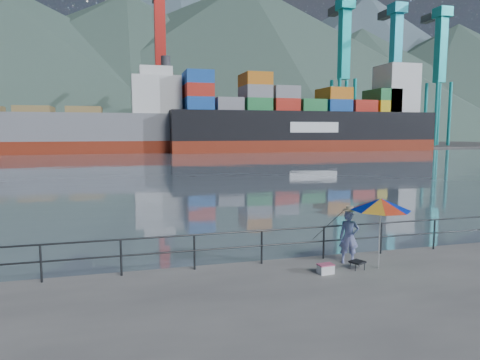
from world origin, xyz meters
name	(u,v)px	position (x,y,z in m)	size (l,w,h in m)	color
harbor_water	(134,143)	(0.00, 130.00, 0.00)	(500.00, 280.00, 0.00)	slate
far_dock	(180,147)	(10.00, 93.00, 0.00)	(200.00, 40.00, 0.40)	#514F4C
guardrail	(229,249)	(0.00, 1.70, 0.52)	(22.00, 0.06, 1.03)	#2D3033
mountains	(208,67)	(38.82, 207.75, 35.55)	(600.00, 332.80, 80.00)	#385147
port_cranes	(276,77)	(31.00, 84.00, 16.00)	(116.00, 28.00, 38.40)	red
container_stacks	(281,135)	(35.80, 93.45, 2.72)	(58.00, 5.40, 7.80)	gray
fisherman	(349,237)	(3.52, 1.11, 0.79)	(0.57, 0.38, 1.57)	#24349C
beach_umbrella	(381,204)	(4.11, 0.44, 1.86)	(2.14, 2.14, 2.03)	white
folding_stool	(357,265)	(3.47, 0.51, 0.13)	(0.47, 0.47, 0.24)	black
cooler_bag	(326,269)	(2.44, 0.41, 0.12)	(0.41, 0.27, 0.24)	silver
fishing_rod	(326,253)	(3.34, 2.17, 0.00)	(0.02, 0.02, 2.32)	black
bulk_carrier	(66,130)	(-13.18, 74.51, 4.04)	(57.46, 9.95, 14.50)	maroon
container_ship	(313,121)	(34.14, 70.67, 5.88)	(54.53, 9.09, 18.10)	maroon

